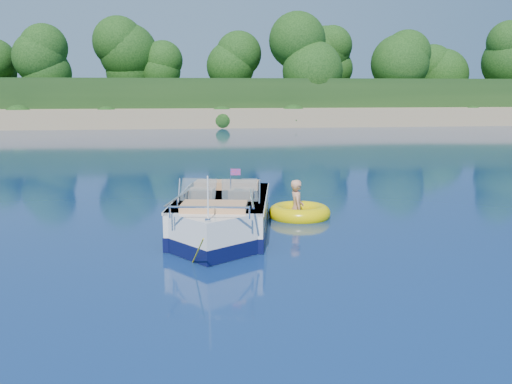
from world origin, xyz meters
TOP-DOWN VIEW (x-y plane):
  - ground at (0.00, 0.00)m, footprint 160.00×160.00m
  - shoreline at (0.00, 63.77)m, footprint 170.00×59.00m
  - treeline at (0.04, 41.01)m, footprint 150.00×7.12m
  - motorboat at (-1.43, 0.40)m, footprint 2.51×5.27m
  - tow_tube at (0.56, 1.85)m, footprint 1.95×1.95m
  - boy at (0.50, 1.94)m, footprint 0.37×0.78m

SIDE VIEW (x-z plane):
  - ground at x=0.00m, z-range 0.00..0.00m
  - boy at x=0.50m, z-range -0.75..0.75m
  - tow_tube at x=0.56m, z-range -0.09..0.30m
  - motorboat at x=-1.43m, z-range -0.54..1.23m
  - shoreline at x=0.00m, z-range -2.02..3.98m
  - treeline at x=0.04m, z-range 1.45..9.64m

